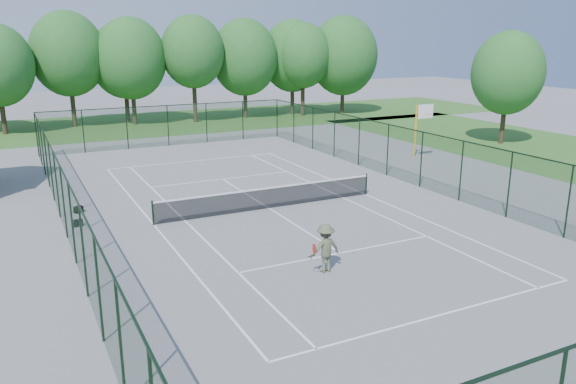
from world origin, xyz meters
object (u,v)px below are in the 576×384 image
basketball_goal (421,120)px  tennis_net (269,197)px  sports_bag_a (78,223)px  tennis_player (325,248)px

basketball_goal → tennis_net: bearing=-156.8°
tennis_net → basketball_goal: basketball_goal is taller
tennis_net → sports_bag_a: (-8.43, 1.29, -0.42)m
basketball_goal → tennis_player: (-15.13, -13.50, -1.71)m
sports_bag_a → tennis_player: tennis_player is taller
tennis_net → tennis_player: (-1.37, -7.61, 0.28)m
tennis_net → tennis_player: 7.74m
basketball_goal → tennis_player: size_ratio=1.69×
basketball_goal → tennis_player: 20.35m
basketball_goal → tennis_player: basketball_goal is taller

